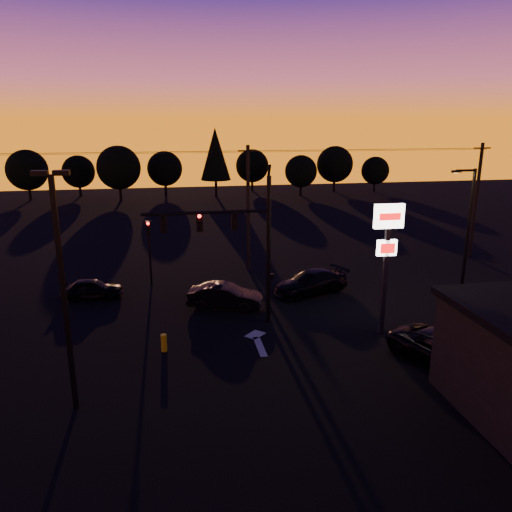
{
  "coord_description": "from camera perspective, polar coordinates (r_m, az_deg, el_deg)",
  "views": [
    {
      "loc": [
        -3.56,
        -21.02,
        10.89
      ],
      "look_at": [
        1.0,
        5.0,
        3.5
      ],
      "focal_mm": 35.0,
      "sensor_mm": 36.0,
      "label": 1
    }
  ],
  "objects": [
    {
      "name": "parking_lot_light",
      "position": [
        19.28,
        -21.28,
        -2.42
      ],
      "size": [
        1.25,
        0.3,
        9.14
      ],
      "color": "black",
      "rests_on": "ground"
    },
    {
      "name": "lane_arrow",
      "position": [
        25.48,
        0.19,
        -9.65
      ],
      "size": [
        1.2,
        3.1,
        0.01
      ],
      "color": "beige",
      "rests_on": "ground"
    },
    {
      "name": "suv_parked",
      "position": [
        24.44,
        20.66,
        -10.06
      ],
      "size": [
        4.18,
        5.66,
        1.43
      ],
      "primitive_type": "imported",
      "rotation": [
        0.0,
        0.0,
        0.4
      ],
      "color": "black",
      "rests_on": "ground"
    },
    {
      "name": "tree_3",
      "position": [
        73.37,
        -10.39,
        9.79
      ],
      "size": [
        4.95,
        4.95,
        6.22
      ],
      "color": "black",
      "rests_on": "ground"
    },
    {
      "name": "tree_2",
      "position": [
        69.62,
        -15.43,
        9.71
      ],
      "size": [
        5.77,
        5.78,
        7.26
      ],
      "color": "black",
      "rests_on": "ground"
    },
    {
      "name": "tree_4",
      "position": [
        70.5,
        -4.67,
        11.55
      ],
      "size": [
        4.18,
        4.18,
        9.5
      ],
      "color": "black",
      "rests_on": "ground"
    },
    {
      "name": "tree_6",
      "position": [
        71.85,
        5.16,
        9.61
      ],
      "size": [
        4.54,
        4.54,
        5.71
      ],
      "color": "black",
      "rests_on": "ground"
    },
    {
      "name": "pylon_sign",
      "position": [
        25.57,
        14.76,
        1.59
      ],
      "size": [
        1.5,
        0.28,
        6.8
      ],
      "color": "black",
      "rests_on": "ground"
    },
    {
      "name": "tree_5",
      "position": [
        76.39,
        -0.44,
        10.27
      ],
      "size": [
        4.95,
        4.95,
        6.22
      ],
      "color": "black",
      "rests_on": "ground"
    },
    {
      "name": "car_left",
      "position": [
        32.55,
        -18.21,
        -3.56
      ],
      "size": [
        3.74,
        1.64,
        1.25
      ],
      "primitive_type": "imported",
      "rotation": [
        0.0,
        0.0,
        1.53
      ],
      "color": "black",
      "rests_on": "ground"
    },
    {
      "name": "traffic_signal_mast",
      "position": [
        25.94,
        -2.01,
        2.35
      ],
      "size": [
        6.79,
        0.52,
        8.58
      ],
      "color": "black",
      "rests_on": "ground"
    },
    {
      "name": "bollard",
      "position": [
        24.67,
        -10.47,
        -9.74
      ],
      "size": [
        0.29,
        0.29,
        0.86
      ],
      "primitive_type": "cylinder",
      "color": "#C4B10B",
      "rests_on": "ground"
    },
    {
      "name": "tree_8",
      "position": [
        77.7,
        13.46,
        9.47
      ],
      "size": [
        4.12,
        4.12,
        5.19
      ],
      "color": "black",
      "rests_on": "ground"
    },
    {
      "name": "car_mid",
      "position": [
        29.43,
        -3.55,
        -4.61
      ],
      "size": [
        4.63,
        2.81,
        1.44
      ],
      "primitive_type": "imported",
      "rotation": [
        0.0,
        0.0,
        1.25
      ],
      "color": "black",
      "rests_on": "ground"
    },
    {
      "name": "power_wires",
      "position": [
        35.53,
        -0.94,
        11.88
      ],
      "size": [
        36.0,
        1.22,
        0.07
      ],
      "color": "black",
      "rests_on": "ground"
    },
    {
      "name": "tree_1",
      "position": [
        75.42,
        -19.64,
        9.07
      ],
      "size": [
        4.54,
        4.54,
        5.71
      ],
      "color": "black",
      "rests_on": "ground"
    },
    {
      "name": "utility_pole_1",
      "position": [
        36.01,
        -0.91,
        5.56
      ],
      "size": [
        1.4,
        0.26,
        9.0
      ],
      "color": "black",
      "rests_on": "ground"
    },
    {
      "name": "tree_7",
      "position": [
        76.39,
        9.0,
        10.31
      ],
      "size": [
        5.36,
        5.36,
        6.74
      ],
      "color": "black",
      "rests_on": "ground"
    },
    {
      "name": "secondary_signal",
      "position": [
        33.51,
        -12.11,
        1.42
      ],
      "size": [
        0.3,
        0.31,
        4.35
      ],
      "color": "black",
      "rests_on": "ground"
    },
    {
      "name": "streetlight",
      "position": [
        32.4,
        22.97,
        2.87
      ],
      "size": [
        1.55,
        0.35,
        8.0
      ],
      "color": "black",
      "rests_on": "ground"
    },
    {
      "name": "tree_0",
      "position": [
        73.69,
        -24.7,
        8.91
      ],
      "size": [
        5.36,
        5.36,
        6.74
      ],
      "color": "black",
      "rests_on": "ground"
    },
    {
      "name": "ground",
      "position": [
        23.94,
        -0.3,
        -11.43
      ],
      "size": [
        120.0,
        120.0,
        0.0
      ],
      "primitive_type": "plane",
      "color": "black",
      "rests_on": "ground"
    },
    {
      "name": "car_right",
      "position": [
        31.99,
        6.32,
        -3.0
      ],
      "size": [
        5.38,
        3.64,
        1.45
      ],
      "primitive_type": "imported",
      "rotation": [
        0.0,
        0.0,
        -1.21
      ],
      "color": "black",
      "rests_on": "ground"
    },
    {
      "name": "utility_pole_2",
      "position": [
        42.67,
        23.85,
        5.82
      ],
      "size": [
        1.4,
        0.26,
        9.0
      ],
      "color": "black",
      "rests_on": "ground"
    }
  ]
}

